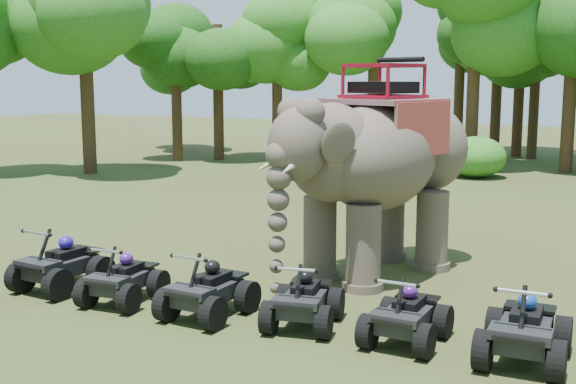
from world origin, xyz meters
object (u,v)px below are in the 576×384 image
(atv_1, at_px, (123,273))
(atv_2, at_px, (208,283))
(atv_0, at_px, (61,257))
(atv_5, at_px, (525,321))
(atv_4, at_px, (407,308))
(elephant, at_px, (378,168))
(atv_3, at_px, (304,293))

(atv_1, xyz_separation_m, atv_2, (1.90, -0.05, 0.04))
(atv_0, xyz_separation_m, atv_5, (9.00, -0.12, -0.01))
(atv_2, height_order, atv_5, atv_5)
(atv_4, relative_size, atv_5, 0.91)
(atv_0, relative_size, atv_2, 1.06)
(atv_0, bearing_deg, atv_2, 1.73)
(elephant, bearing_deg, atv_4, -43.63)
(elephant, bearing_deg, atv_3, -69.43)
(atv_1, bearing_deg, elephant, 43.84)
(atv_1, bearing_deg, atv_2, -4.10)
(atv_3, relative_size, atv_5, 0.92)
(atv_0, distance_m, atv_1, 1.71)
(atv_2, height_order, atv_4, atv_2)
(elephant, relative_size, atv_5, 3.19)
(atv_0, bearing_deg, elephant, 40.49)
(atv_4, bearing_deg, atv_5, 1.98)
(elephant, xyz_separation_m, atv_5, (3.53, -3.90, -1.68))
(atv_5, bearing_deg, atv_2, -178.07)
(atv_3, bearing_deg, atv_5, -11.01)
(elephant, relative_size, atv_1, 3.52)
(atv_4, distance_m, atv_5, 1.83)
(elephant, height_order, atv_1, elephant)
(atv_2, relative_size, atv_3, 1.05)
(elephant, bearing_deg, atv_0, -122.86)
(atv_3, bearing_deg, atv_1, 173.91)
(atv_4, bearing_deg, atv_3, -178.15)
(atv_4, bearing_deg, atv_2, -173.28)
(atv_0, distance_m, atv_2, 3.60)
(atv_1, distance_m, atv_5, 7.31)
(atv_1, relative_size, atv_2, 0.94)
(atv_1, xyz_separation_m, atv_4, (5.48, 0.15, 0.00))
(atv_0, height_order, atv_2, atv_0)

